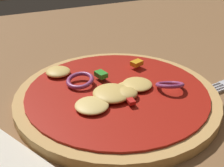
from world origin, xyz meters
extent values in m
cube|color=brown|center=(0.00, 0.00, 0.01)|extent=(1.35, 0.93, 0.03)
cylinder|color=tan|center=(-0.05, 0.00, 0.04)|extent=(0.26, 0.26, 0.01)
cylinder|color=#A81C11|center=(-0.05, 0.00, 0.04)|extent=(0.24, 0.24, 0.00)
ellipsoid|color=#EFCC72|center=(-0.09, -0.02, 0.05)|extent=(0.04, 0.04, 0.01)
ellipsoid|color=#E5BC60|center=(-0.04, -0.02, 0.05)|extent=(0.03, 0.03, 0.01)
ellipsoid|color=#E5BC60|center=(-0.06, -0.01, 0.05)|extent=(0.05, 0.05, 0.01)
ellipsoid|color=#E5BC60|center=(-0.02, 0.00, 0.05)|extent=(0.04, 0.04, 0.01)
ellipsoid|color=#E5BC60|center=(-0.10, 0.08, 0.05)|extent=(0.03, 0.03, 0.01)
ellipsoid|color=#E5BC60|center=(-0.03, 0.00, 0.05)|extent=(0.03, 0.03, 0.01)
torus|color=#93386B|center=(-0.08, 0.04, 0.05)|extent=(0.05, 0.05, 0.01)
torus|color=#93386B|center=(0.02, -0.02, 0.05)|extent=(0.05, 0.05, 0.02)
cube|color=orange|center=(0.01, 0.05, 0.05)|extent=(0.02, 0.02, 0.01)
cube|color=#2D8C28|center=(-0.05, 0.04, 0.05)|extent=(0.02, 0.02, 0.01)
cube|color=red|center=(-0.05, -0.04, 0.05)|extent=(0.01, 0.01, 0.00)
cube|color=silver|center=(0.09, -0.02, 0.03)|extent=(0.03, 0.01, 0.00)
cube|color=silver|center=(0.09, -0.02, 0.03)|extent=(0.03, 0.01, 0.00)
cube|color=silver|center=(0.09, -0.03, 0.03)|extent=(0.03, 0.01, 0.00)
cube|color=silver|center=(0.09, -0.04, 0.03)|extent=(0.03, 0.01, 0.00)
camera|label=1|loc=(-0.20, -0.32, 0.25)|focal=51.20mm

